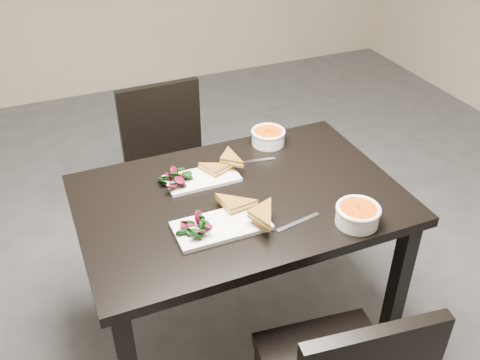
{
  "coord_description": "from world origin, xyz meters",
  "views": [
    {
      "loc": [
        -0.74,
        -1.81,
        1.92
      ],
      "look_at": [
        -0.11,
        -0.32,
        0.82
      ],
      "focal_mm": 39.92,
      "sensor_mm": 36.0,
      "label": 1
    }
  ],
  "objects_px": {
    "soup_bowl_near": "(358,214)",
    "plate_far": "(202,179)",
    "table": "(240,216)",
    "chair_far": "(170,159)",
    "soup_bowl_far": "(268,136)",
    "plate_near": "(221,226)"
  },
  "relations": [
    {
      "from": "plate_near",
      "to": "plate_far",
      "type": "height_order",
      "value": "plate_near"
    },
    {
      "from": "chair_far",
      "to": "soup_bowl_near",
      "type": "height_order",
      "value": "chair_far"
    },
    {
      "from": "chair_far",
      "to": "plate_near",
      "type": "distance_m",
      "value": 0.96
    },
    {
      "from": "plate_near",
      "to": "soup_bowl_far",
      "type": "height_order",
      "value": "soup_bowl_far"
    },
    {
      "from": "soup_bowl_far",
      "to": "soup_bowl_near",
      "type": "bearing_deg",
      "value": -85.46
    },
    {
      "from": "soup_bowl_far",
      "to": "table",
      "type": "bearing_deg",
      "value": -130.27
    },
    {
      "from": "chair_far",
      "to": "table",
      "type": "bearing_deg",
      "value": -87.16
    },
    {
      "from": "plate_far",
      "to": "soup_bowl_near",
      "type": "bearing_deg",
      "value": -48.57
    },
    {
      "from": "plate_near",
      "to": "chair_far",
      "type": "bearing_deg",
      "value": 85.72
    },
    {
      "from": "chair_far",
      "to": "soup_bowl_far",
      "type": "height_order",
      "value": "chair_far"
    },
    {
      "from": "table",
      "to": "chair_far",
      "type": "distance_m",
      "value": 0.79
    },
    {
      "from": "table",
      "to": "chair_far",
      "type": "xyz_separation_m",
      "value": [
        -0.06,
        0.77,
        -0.17
      ]
    },
    {
      "from": "soup_bowl_near",
      "to": "plate_far",
      "type": "xyz_separation_m",
      "value": [
        -0.41,
        0.46,
        -0.03
      ]
    },
    {
      "from": "soup_bowl_far",
      "to": "plate_near",
      "type": "bearing_deg",
      "value": -130.6
    },
    {
      "from": "chair_far",
      "to": "plate_far",
      "type": "distance_m",
      "value": 0.68
    },
    {
      "from": "table",
      "to": "chair_far",
      "type": "bearing_deg",
      "value": 94.78
    },
    {
      "from": "table",
      "to": "chair_far",
      "type": "height_order",
      "value": "chair_far"
    },
    {
      "from": "plate_near",
      "to": "soup_bowl_near",
      "type": "bearing_deg",
      "value": -19.54
    },
    {
      "from": "plate_far",
      "to": "soup_bowl_far",
      "type": "bearing_deg",
      "value": 23.6
    },
    {
      "from": "chair_far",
      "to": "soup_bowl_near",
      "type": "relative_size",
      "value": 5.44
    },
    {
      "from": "table",
      "to": "plate_near",
      "type": "height_order",
      "value": "plate_near"
    },
    {
      "from": "table",
      "to": "soup_bowl_near",
      "type": "relative_size",
      "value": 7.68
    }
  ]
}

